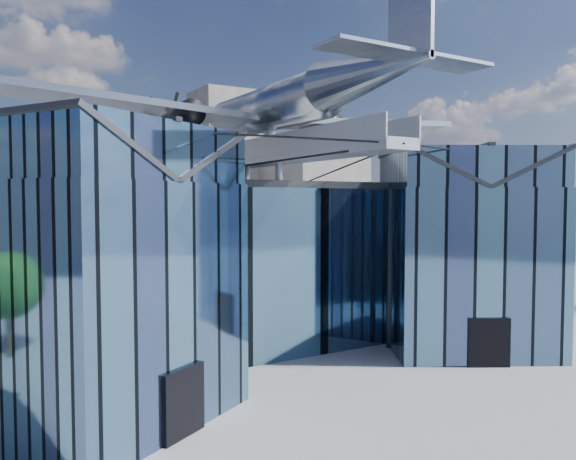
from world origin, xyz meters
TOP-DOWN VIEW (x-y plane):
  - ground_plane at (0.00, 0.00)m, footprint 120.00×120.00m
  - museum at (0.00, 5.82)m, footprint 32.88×24.50m
  - bg_towers at (1.45, 50.49)m, footprint 77.00×24.50m
  - tree_plaza_e at (22.57, 3.52)m, footprint 4.29×4.29m

SIDE VIEW (x-z plane):
  - ground_plane at x=0.00m, z-range 0.00..0.00m
  - tree_plaza_e at x=22.57m, z-range 0.91..6.05m
  - museum at x=0.00m, z-range -3.26..14.34m
  - bg_towers at x=1.45m, z-range -2.99..23.01m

